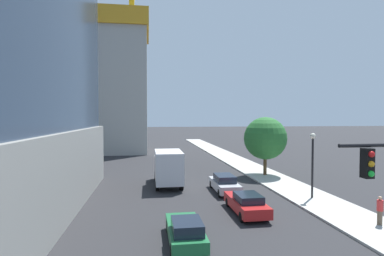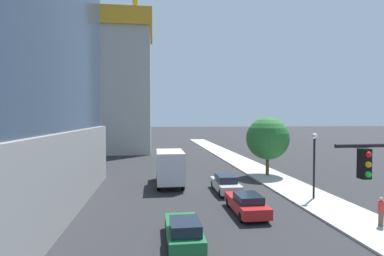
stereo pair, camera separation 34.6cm
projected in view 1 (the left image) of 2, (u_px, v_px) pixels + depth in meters
name	position (u px, v px, depth m)	size (l,w,h in m)	color
sidewalk	(290.00, 188.00, 27.19)	(4.08, 120.00, 0.15)	#B2AFA8
construction_building	(113.00, 78.00, 56.10)	(13.51, 16.30, 33.56)	#B2AFA8
street_lamp	(313.00, 155.00, 23.38)	(0.44, 0.44, 5.05)	black
street_tree	(265.00, 138.00, 32.78)	(4.63, 4.63, 6.31)	brown
car_green	(185.00, 231.00, 15.19)	(1.72, 4.42, 1.42)	#1E6638
car_silver	(224.00, 183.00, 25.81)	(1.79, 4.70, 1.50)	#B7B7BC
car_red	(246.00, 203.00, 20.03)	(1.82, 4.73, 1.40)	red
box_truck	(168.00, 166.00, 28.24)	(2.42, 6.57, 3.33)	silver
pedestrian_red_shirt	(380.00, 210.00, 17.53)	(0.34, 0.34, 1.67)	brown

